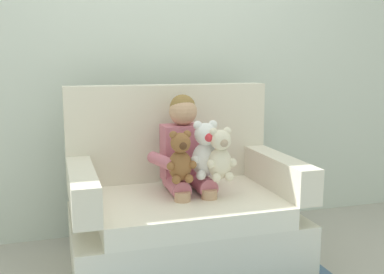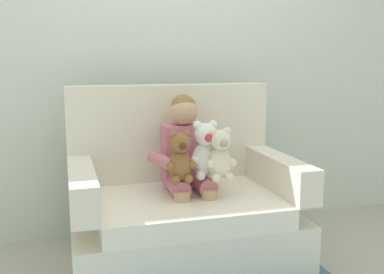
{
  "view_description": "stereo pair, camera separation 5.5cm",
  "coord_description": "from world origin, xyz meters",
  "px_view_note": "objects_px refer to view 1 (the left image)",
  "views": [
    {
      "loc": [
        -0.72,
        -2.49,
        1.25
      ],
      "look_at": [
        0.03,
        -0.05,
        0.8
      ],
      "focal_mm": 42.45,
      "sensor_mm": 36.0,
      "label": 1
    },
    {
      "loc": [
        -0.66,
        -2.51,
        1.25
      ],
      "look_at": [
        0.03,
        -0.05,
        0.8
      ],
      "focal_mm": 42.45,
      "sensor_mm": 36.0,
      "label": 2
    }
  ],
  "objects_px": {
    "plush_cream": "(220,156)",
    "plush_white": "(205,151)",
    "armchair": "(182,211)",
    "plush_brown": "(181,158)",
    "seated_child": "(186,157)"
  },
  "relations": [
    {
      "from": "seated_child",
      "to": "plush_white",
      "type": "distance_m",
      "value": 0.16
    },
    {
      "from": "armchair",
      "to": "plush_brown",
      "type": "distance_m",
      "value": 0.4
    },
    {
      "from": "seated_child",
      "to": "armchair",
      "type": "bearing_deg",
      "value": -160.66
    },
    {
      "from": "plush_cream",
      "to": "plush_white",
      "type": "relative_size",
      "value": 0.9
    },
    {
      "from": "armchair",
      "to": "plush_cream",
      "type": "relative_size",
      "value": 4.35
    },
    {
      "from": "armchair",
      "to": "plush_brown",
      "type": "height_order",
      "value": "armchair"
    },
    {
      "from": "armchair",
      "to": "plush_white",
      "type": "xyz_separation_m",
      "value": [
        0.11,
        -0.11,
        0.38
      ]
    },
    {
      "from": "seated_child",
      "to": "plush_brown",
      "type": "xyz_separation_m",
      "value": [
        -0.08,
        -0.17,
        0.03
      ]
    },
    {
      "from": "seated_child",
      "to": "plush_brown",
      "type": "height_order",
      "value": "seated_child"
    },
    {
      "from": "seated_child",
      "to": "plush_cream",
      "type": "xyz_separation_m",
      "value": [
        0.14,
        -0.2,
        0.04
      ]
    },
    {
      "from": "armchair",
      "to": "seated_child",
      "type": "bearing_deg",
      "value": 23.53
    },
    {
      "from": "armchair",
      "to": "plush_brown",
      "type": "bearing_deg",
      "value": -107.56
    },
    {
      "from": "plush_white",
      "to": "plush_cream",
      "type": "bearing_deg",
      "value": -55.24
    },
    {
      "from": "seated_child",
      "to": "plush_white",
      "type": "relative_size",
      "value": 2.46
    },
    {
      "from": "armchair",
      "to": "plush_white",
      "type": "height_order",
      "value": "armchair"
    }
  ]
}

